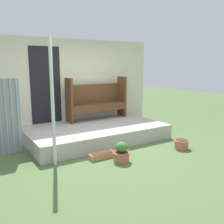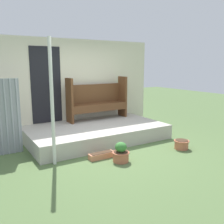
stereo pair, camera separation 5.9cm
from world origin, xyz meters
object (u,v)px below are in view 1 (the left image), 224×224
(support_post, at_px, (53,103))
(planter_box_rect, at_px, (102,155))
(flower_pot_left, at_px, (121,153))
(bench, at_px, (97,99))
(flower_pot_middle, at_px, (181,144))

(support_post, distance_m, planter_box_rect, 1.48)
(support_post, bearing_deg, planter_box_rect, -12.43)
(support_post, distance_m, flower_pot_left, 1.65)
(bench, bearing_deg, flower_pot_left, -108.24)
(planter_box_rect, bearing_deg, flower_pot_middle, -13.56)
(flower_pot_left, height_order, planter_box_rect, flower_pot_left)
(bench, relative_size, planter_box_rect, 3.30)
(flower_pot_left, xyz_separation_m, flower_pot_middle, (1.61, -0.08, -0.06))
(support_post, bearing_deg, flower_pot_middle, -13.18)
(support_post, xyz_separation_m, bench, (1.87, 1.75, -0.26))
(planter_box_rect, bearing_deg, bench, 64.19)
(bench, distance_m, planter_box_rect, 2.35)
(flower_pot_left, distance_m, planter_box_rect, 0.45)
(flower_pot_middle, bearing_deg, support_post, 166.82)
(bench, xyz_separation_m, planter_box_rect, (-0.95, -1.96, -0.88))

